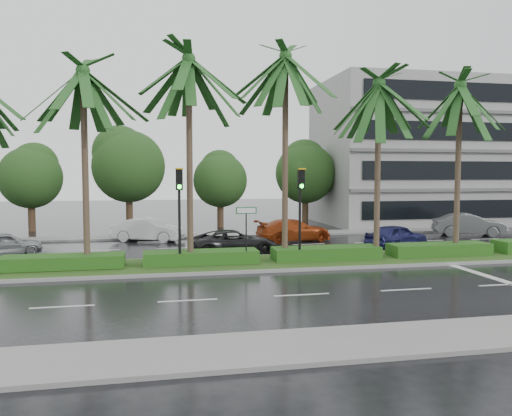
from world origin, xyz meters
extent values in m
plane|color=black|center=(0.00, 0.00, 0.00)|extent=(120.00, 120.00, 0.00)
cube|color=slate|center=(0.00, -10.20, 0.06)|extent=(40.00, 2.40, 0.12)
cube|color=slate|center=(0.00, 12.00, 0.06)|extent=(40.00, 2.00, 0.12)
cube|color=gray|center=(0.00, 1.00, 0.07)|extent=(36.00, 4.00, 0.14)
cube|color=#274717|center=(0.00, 1.00, 0.14)|extent=(35.60, 3.70, 0.02)
cube|color=#244A15|center=(-9.00, 1.00, 0.45)|extent=(5.20, 1.40, 0.60)
cube|color=#244A15|center=(-3.00, 1.00, 0.45)|extent=(5.20, 1.40, 0.60)
cube|color=#244A15|center=(3.00, 1.00, 0.45)|extent=(5.20, 1.40, 0.60)
cube|color=#244A15|center=(9.00, 1.00, 0.45)|extent=(5.20, 1.40, 0.60)
cube|color=silver|center=(-12.00, 7.00, 0.01)|extent=(2.00, 0.12, 0.01)
cube|color=silver|center=(-8.00, -5.00, 0.01)|extent=(2.00, 0.12, 0.01)
cube|color=silver|center=(-8.00, 7.00, 0.01)|extent=(2.00, 0.12, 0.01)
cube|color=silver|center=(-4.00, -5.00, 0.01)|extent=(2.00, 0.12, 0.01)
cube|color=silver|center=(-4.00, 7.00, 0.01)|extent=(2.00, 0.12, 0.01)
cube|color=silver|center=(0.00, -5.00, 0.01)|extent=(2.00, 0.12, 0.01)
cube|color=silver|center=(0.00, 7.00, 0.01)|extent=(2.00, 0.12, 0.01)
cube|color=silver|center=(4.00, -5.00, 0.01)|extent=(2.00, 0.12, 0.01)
cube|color=silver|center=(4.00, 7.00, 0.01)|extent=(2.00, 0.12, 0.01)
cube|color=silver|center=(8.00, -5.00, 0.01)|extent=(2.00, 0.12, 0.01)
cube|color=silver|center=(8.00, 7.00, 0.01)|extent=(2.00, 0.12, 0.01)
cube|color=silver|center=(12.00, 7.00, 0.01)|extent=(2.00, 0.12, 0.01)
cube|color=silver|center=(16.00, 7.00, 0.01)|extent=(2.00, 0.12, 0.01)
cube|color=silver|center=(8.50, -3.00, 0.01)|extent=(0.40, 6.00, 0.01)
cylinder|color=#403325|center=(-8.00, 1.10, 4.41)|extent=(0.28, 0.28, 8.53)
cylinder|color=#403325|center=(-8.00, 1.10, 0.37)|extent=(0.40, 0.40, 0.44)
cylinder|color=#403325|center=(-3.50, 0.90, 4.74)|extent=(0.28, 0.28, 9.19)
cylinder|color=#403325|center=(-3.50, 0.90, 0.37)|extent=(0.40, 0.40, 0.44)
cylinder|color=#403325|center=(1.00, 1.20, 4.94)|extent=(0.28, 0.28, 9.58)
cylinder|color=#403325|center=(1.00, 1.20, 0.37)|extent=(0.40, 0.40, 0.44)
cylinder|color=#403325|center=(5.50, 0.80, 4.37)|extent=(0.28, 0.28, 8.43)
cylinder|color=#403325|center=(5.50, 0.80, 0.37)|extent=(0.40, 0.40, 0.44)
cylinder|color=#403325|center=(10.00, 1.10, 4.42)|extent=(0.28, 0.28, 8.54)
cylinder|color=#403325|center=(10.00, 1.10, 0.37)|extent=(0.40, 0.40, 0.44)
cylinder|color=black|center=(-4.00, 0.40, 1.85)|extent=(0.12, 0.12, 3.40)
cube|color=black|center=(-4.00, 0.22, 4.00)|extent=(0.30, 0.18, 0.90)
cube|color=gold|center=(-4.00, 0.10, 4.48)|extent=(0.34, 0.12, 0.06)
cylinder|color=black|center=(-4.00, 0.12, 4.30)|extent=(0.18, 0.04, 0.18)
cylinder|color=black|center=(-4.00, 0.12, 4.00)|extent=(0.18, 0.04, 0.18)
cylinder|color=#0CE519|center=(-4.00, 0.12, 3.70)|extent=(0.18, 0.04, 0.18)
cylinder|color=black|center=(1.50, 0.40, 1.85)|extent=(0.12, 0.12, 3.40)
cube|color=black|center=(1.50, 0.22, 4.00)|extent=(0.30, 0.18, 0.90)
cube|color=gold|center=(1.50, 0.10, 4.48)|extent=(0.34, 0.12, 0.06)
cylinder|color=black|center=(1.50, 0.12, 4.30)|extent=(0.18, 0.04, 0.18)
cylinder|color=black|center=(1.50, 0.12, 4.00)|extent=(0.18, 0.04, 0.18)
cylinder|color=#0CE519|center=(1.50, 0.12, 3.70)|extent=(0.18, 0.04, 0.18)
cylinder|color=black|center=(-1.00, 0.50, 1.45)|extent=(0.06, 0.06, 2.60)
cube|color=#0C5926|center=(-1.00, 0.47, 2.60)|extent=(0.95, 0.04, 0.30)
cube|color=white|center=(-1.00, 0.45, 2.60)|extent=(0.85, 0.01, 0.22)
cylinder|color=#3A2C1A|center=(-14.00, 17.50, 1.10)|extent=(0.52, 0.52, 2.21)
sphere|color=#204319|center=(-14.00, 17.50, 3.97)|extent=(4.54, 4.54, 4.54)
sphere|color=#204319|center=(-14.00, 17.80, 4.85)|extent=(3.40, 3.40, 3.40)
cylinder|color=#3A2C1A|center=(-7.00, 17.50, 1.33)|extent=(0.52, 0.52, 2.66)
sphere|color=#204319|center=(-7.00, 17.50, 4.80)|extent=(5.48, 5.48, 5.48)
sphere|color=#204319|center=(-7.00, 17.80, 5.86)|extent=(4.11, 4.11, 4.11)
cylinder|color=#3A2C1A|center=(0.00, 17.50, 1.03)|extent=(0.52, 0.52, 2.07)
sphere|color=#204319|center=(0.00, 17.50, 3.72)|extent=(4.25, 4.25, 4.25)
sphere|color=#204319|center=(0.00, 17.80, 4.55)|extent=(3.19, 3.19, 3.19)
cylinder|color=#3A2C1A|center=(7.00, 17.50, 1.19)|extent=(0.52, 0.52, 2.38)
sphere|color=#204319|center=(7.00, 17.50, 4.28)|extent=(4.89, 4.89, 4.89)
sphere|color=#204319|center=(7.00, 17.80, 5.23)|extent=(3.67, 3.67, 3.67)
cylinder|color=#3A2C1A|center=(14.00, 17.50, 1.32)|extent=(0.52, 0.52, 2.64)
sphere|color=#204319|center=(14.00, 17.50, 4.76)|extent=(5.44, 5.44, 5.44)
sphere|color=#204319|center=(14.00, 17.80, 5.81)|extent=(4.08, 4.08, 4.08)
cube|color=gray|center=(17.00, 18.00, 6.00)|extent=(16.00, 10.00, 12.00)
imported|color=#96999D|center=(-12.74, 6.02, 0.63)|extent=(2.83, 3.97, 1.26)
imported|color=silver|center=(-5.50, 10.27, 0.73)|extent=(3.03, 4.71, 1.47)
imported|color=black|center=(-1.00, 4.15, 0.65)|extent=(2.83, 4.96, 1.30)
imported|color=#9E3711|center=(3.50, 8.50, 0.70)|extent=(2.60, 5.02, 1.39)
imported|color=#1B1C51|center=(8.50, 4.60, 0.68)|extent=(3.03, 4.33, 1.37)
imported|color=#525457|center=(16.00, 8.76, 0.77)|extent=(3.06, 4.93, 1.53)
camera|label=1|loc=(-5.01, -21.65, 4.28)|focal=35.00mm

